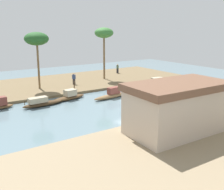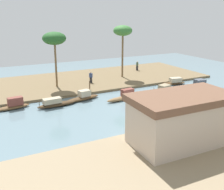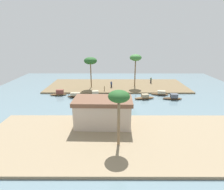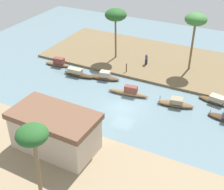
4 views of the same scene
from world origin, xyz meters
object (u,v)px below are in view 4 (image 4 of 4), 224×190
sampan_with_red_awning (129,92)px  sampan_upstream_small (58,63)px  sampan_midstream (104,77)px  riverside_building (55,131)px  sampan_downstream_large (77,73)px  mooring_post (126,68)px  palm_tree_right_tall (32,137)px  sampan_open_hull (215,100)px  palm_tree_left_far (116,15)px  sampan_with_tall_canopy (176,103)px  palm_tree_left_near (196,20)px  person_on_near_bank (146,60)px

sampan_with_red_awning → sampan_upstream_small: (12.86, -2.79, 0.04)m
sampan_with_red_awning → sampan_upstream_small: size_ratio=1.38×
sampan_midstream → riverside_building: size_ratio=0.56×
sampan_with_red_awning → sampan_downstream_large: bearing=-15.5°
sampan_midstream → mooring_post: size_ratio=3.67×
sampan_downstream_large → palm_tree_right_tall: (-8.48, 19.01, 5.74)m
sampan_midstream → sampan_upstream_small: 8.13m
sampan_midstream → mooring_post: 3.59m
sampan_open_hull → palm_tree_left_far: size_ratio=0.53×
sampan_with_red_awning → riverside_building: 12.85m
sampan_open_hull → palm_tree_left_far: 18.48m
sampan_downstream_large → palm_tree_left_far: size_ratio=0.60×
sampan_downstream_large → riverside_building: size_ratio=0.55×
sampan_with_tall_canopy → sampan_downstream_large: sampan_with_tall_canopy is taller
sampan_upstream_small → mooring_post: size_ratio=3.05×
palm_tree_left_near → palm_tree_right_tall: bearing=79.6°
sampan_midstream → palm_tree_left_near: bearing=-152.5°
sampan_downstream_large → sampan_upstream_small: bearing=-21.8°
sampan_with_red_awning → sampan_open_hull: bearing=-169.7°
palm_tree_left_near → palm_tree_right_tall: 28.08m
mooring_post → sampan_upstream_small: bearing=12.9°
palm_tree_right_tall → sampan_upstream_small: bearing=-57.9°
sampan_open_hull → palm_tree_left_near: 11.14m
sampan_midstream → sampan_with_tall_canopy: 10.99m
sampan_midstream → mooring_post: mooring_post is taller
sampan_upstream_small → riverside_building: bearing=118.4°
sampan_midstream → sampan_downstream_large: size_ratio=1.02×
sampan_midstream → sampan_with_tall_canopy: (-10.81, 1.99, -0.02)m
sampan_downstream_large → riverside_building: 15.41m
sampan_open_hull → mooring_post: size_ratio=3.17×
sampan_upstream_small → person_on_near_bank: bearing=-160.4°
sampan_with_red_awning → sampan_midstream: bearing=-31.6°
sampan_midstream → riverside_building: bearing=89.4°
sampan_with_tall_canopy → riverside_building: (8.18, 12.78, 1.98)m
mooring_post → palm_tree_right_tall: size_ratio=0.19×
sampan_open_hull → person_on_near_bank: 12.50m
sampan_upstream_small → mooring_post: bearing=-173.7°
sampan_with_red_awning → sampan_upstream_small: 13.16m
person_on_near_bank → mooring_post: 3.86m
palm_tree_left_near → sampan_upstream_small: bearing=21.8°
sampan_downstream_large → sampan_with_red_awning: 8.63m
sampan_with_red_awning → mooring_post: 5.81m
sampan_midstream → palm_tree_right_tall: size_ratio=0.69×
sampan_with_red_awning → riverside_building: bearing=74.0°
sampan_downstream_large → palm_tree_right_tall: bearing=110.5°
palm_tree_left_near → sampan_midstream: bearing=38.2°
palm_tree_left_far → sampan_with_tall_canopy: bearing=145.3°
sampan_upstream_small → sampan_open_hull: (-22.99, -0.25, -0.08)m
sampan_with_tall_canopy → sampan_upstream_small: size_ratio=1.15×
sampan_upstream_small → palm_tree_left_near: palm_tree_left_near is taller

